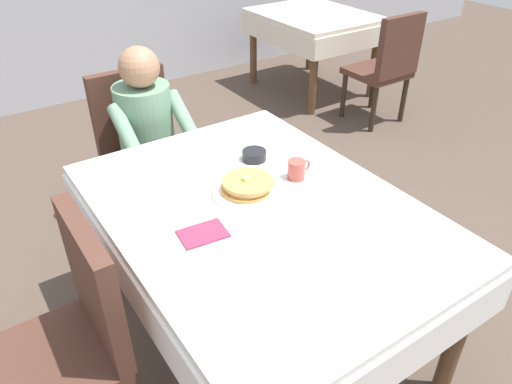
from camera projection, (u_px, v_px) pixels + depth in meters
name	position (u px, v px, depth m)	size (l,w,h in m)	color
ground_plane	(259.00, 334.00, 2.32)	(14.00, 14.00, 0.00)	brown
dining_table_main	(260.00, 225.00, 1.96)	(1.12, 1.52, 0.74)	white
chair_diner	(141.00, 142.00, 2.82)	(0.44, 0.45, 0.93)	#4C2D23
diner_person	(149.00, 131.00, 2.63)	(0.40, 0.43, 1.12)	gray
chair_left_side	(74.00, 330.00, 1.66)	(0.45, 0.44, 0.93)	#4C2D23
plate_breakfast	(246.00, 191.00, 1.99)	(0.28, 0.28, 0.02)	white
breakfast_stack	(247.00, 185.00, 1.97)	(0.22, 0.21, 0.06)	tan
cup_coffee	(297.00, 169.00, 2.07)	(0.11, 0.08, 0.08)	#B24C42
bowl_butter	(254.00, 155.00, 2.21)	(0.11, 0.11, 0.04)	black
syrup_pitcher	(187.00, 192.00, 1.93)	(0.08, 0.08, 0.07)	silver
fork_left_of_plate	(208.00, 210.00, 1.89)	(0.18, 0.01, 0.01)	silver
knife_right_of_plate	(286.00, 181.00, 2.07)	(0.20, 0.01, 0.01)	silver
spoon_near_edge	(293.00, 230.00, 1.78)	(0.15, 0.01, 0.01)	silver
napkin_folded	(203.00, 234.00, 1.76)	(0.17, 0.12, 0.01)	#8C2D4C
background_table_far	(314.00, 26.00, 4.58)	(0.92, 1.12, 0.74)	silver
background_chair_empty	(388.00, 63.00, 3.98)	(0.44, 0.45, 0.93)	#4C2D23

